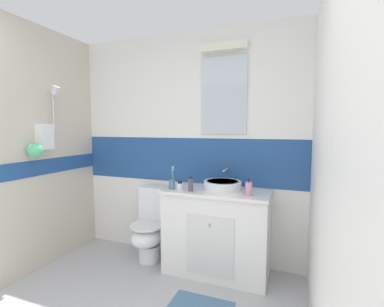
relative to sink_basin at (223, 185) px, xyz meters
The scene contains 9 objects.
wall_back_tiled 0.65m from the sink_basin, 152.22° to the left, with size 3.20×0.20×2.50m.
wall_right_plain 1.37m from the sink_basin, 49.04° to the right, with size 0.10×3.48×2.50m, color white.
vanity_cabinet 0.47m from the sink_basin, 139.15° to the right, with size 1.04×0.51×0.85m.
sink_basin is the anchor object (origin of this frame).
toilet 0.96m from the sink_basin, behind, with size 0.37×0.50×0.81m.
toothbrush_cup 0.51m from the sink_basin, 160.58° to the right, with size 0.06×0.06×0.23m.
soap_dispenser 0.33m from the sink_basin, 29.79° to the right, with size 0.06×0.06×0.17m.
hair_gel_jar 0.43m from the sink_basin, 156.24° to the right, with size 0.06×0.06×0.09m.
deodorant_spray_can 0.33m from the sink_basin, 145.92° to the right, with size 0.05×0.05×0.14m.
Camera 1 is at (1.15, -0.40, 1.46)m, focal length 25.36 mm.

